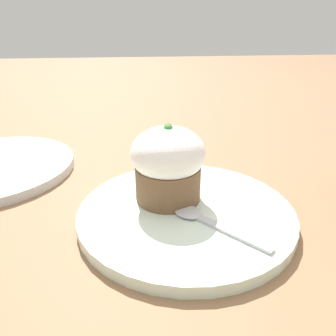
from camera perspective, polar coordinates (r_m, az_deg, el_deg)
The scene contains 4 objects.
ground_plane at distance 0.42m, azimuth 3.09°, elevation -8.68°, with size 4.00×4.00×0.00m, color #846042.
dessert_plate at distance 0.42m, azimuth 3.11°, elevation -7.82°, with size 0.27×0.27×0.01m.
carrot_cake at distance 0.41m, azimuth -0.00°, elevation 0.79°, with size 0.09×0.09×0.10m.
spoon at distance 0.39m, azimuth 6.02°, elevation -8.74°, with size 0.11×0.10×0.01m.
Camera 1 is at (-0.35, 0.06, 0.23)m, focal length 35.00 mm.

